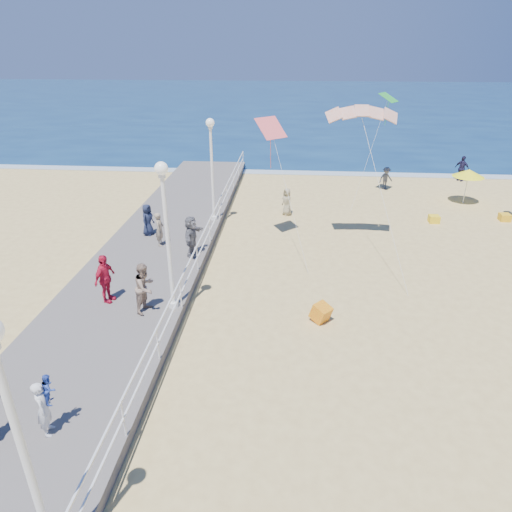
# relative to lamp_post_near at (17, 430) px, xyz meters

# --- Properties ---
(ground) EXTENTS (160.00, 160.00, 0.00)m
(ground) POSITION_rel_lamp_post_near_xyz_m (5.35, 9.00, -3.66)
(ground) COLOR #D8BD71
(ground) RESTS_ON ground
(ocean) EXTENTS (160.00, 90.00, 0.05)m
(ocean) POSITION_rel_lamp_post_near_xyz_m (5.35, 74.00, -3.65)
(ocean) COLOR navy
(ocean) RESTS_ON ground
(surf_line) EXTENTS (160.00, 1.20, 0.04)m
(surf_line) POSITION_rel_lamp_post_near_xyz_m (5.35, 29.50, -3.63)
(surf_line) COLOR silver
(surf_line) RESTS_ON ground
(boardwalk) EXTENTS (5.00, 44.00, 0.40)m
(boardwalk) POSITION_rel_lamp_post_near_xyz_m (-2.15, 9.00, -3.46)
(boardwalk) COLOR slate
(boardwalk) RESTS_ON ground
(railing) EXTENTS (0.05, 42.00, 0.55)m
(railing) POSITION_rel_lamp_post_near_xyz_m (0.30, 9.00, -2.41)
(railing) COLOR white
(railing) RESTS_ON boardwalk
(lamp_post_near) EXTENTS (0.44, 0.44, 5.32)m
(lamp_post_near) POSITION_rel_lamp_post_near_xyz_m (0.00, 0.00, 0.00)
(lamp_post_near) COLOR white
(lamp_post_near) RESTS_ON boardwalk
(lamp_post_mid) EXTENTS (0.44, 0.44, 5.32)m
(lamp_post_mid) POSITION_rel_lamp_post_near_xyz_m (0.00, 9.00, 0.00)
(lamp_post_mid) COLOR white
(lamp_post_mid) RESTS_ON boardwalk
(lamp_post_far) EXTENTS (0.44, 0.44, 5.32)m
(lamp_post_far) POSITION_rel_lamp_post_near_xyz_m (0.00, 18.00, 0.00)
(lamp_post_far) COLOR white
(lamp_post_far) RESTS_ON boardwalk
(woman_holding_toddler) EXTENTS (0.52, 0.64, 1.52)m
(woman_holding_toddler) POSITION_rel_lamp_post_near_xyz_m (-1.62, 2.96, -2.50)
(woman_holding_toddler) COLOR silver
(woman_holding_toddler) RESTS_ON boardwalk
(toddler_held) EXTENTS (0.41, 0.47, 0.81)m
(toddler_held) POSITION_rel_lamp_post_near_xyz_m (-1.47, 3.11, -2.01)
(toddler_held) COLOR #3150BA
(toddler_held) RESTS_ON boardwalk
(spectator_1) EXTENTS (0.92, 1.06, 1.85)m
(spectator_1) POSITION_rel_lamp_post_near_xyz_m (-0.87, 8.69, -2.34)
(spectator_1) COLOR gray
(spectator_1) RESTS_ON boardwalk
(spectator_3) EXTENTS (0.71, 1.17, 1.87)m
(spectator_3) POSITION_rel_lamp_post_near_xyz_m (-2.51, 9.19, -2.33)
(spectator_3) COLOR red
(spectator_3) RESTS_ON boardwalk
(spectator_4) EXTENTS (0.70, 0.88, 1.58)m
(spectator_4) POSITION_rel_lamp_post_near_xyz_m (-2.89, 15.62, -2.47)
(spectator_4) COLOR #192038
(spectator_4) RESTS_ON boardwalk
(spectator_5) EXTENTS (0.83, 1.78, 1.85)m
(spectator_5) POSITION_rel_lamp_post_near_xyz_m (-0.22, 13.43, -2.34)
(spectator_5) COLOR slate
(spectator_5) RESTS_ON boardwalk
(spectator_6) EXTENTS (0.39, 0.59, 1.59)m
(spectator_6) POSITION_rel_lamp_post_near_xyz_m (-1.95, 14.42, -2.46)
(spectator_6) COLOR gray
(spectator_6) RESTS_ON boardwalk
(beach_walker_a) EXTENTS (1.12, 0.91, 1.52)m
(beach_walker_a) POSITION_rel_lamp_post_near_xyz_m (10.47, 25.81, -2.90)
(beach_walker_a) COLOR #525256
(beach_walker_a) RESTS_ON ground
(beach_walker_b) EXTENTS (1.07, 1.06, 1.81)m
(beach_walker_b) POSITION_rel_lamp_post_near_xyz_m (16.23, 28.26, -2.75)
(beach_walker_b) COLOR #1D1A3A
(beach_walker_b) RESTS_ON ground
(beach_walker_c) EXTENTS (0.83, 0.92, 1.59)m
(beach_walker_c) POSITION_rel_lamp_post_near_xyz_m (3.89, 20.15, -2.87)
(beach_walker_c) COLOR gray
(beach_walker_c) RESTS_ON ground
(box_kite) EXTENTS (0.89, 0.88, 0.74)m
(box_kite) POSITION_rel_lamp_post_near_xyz_m (5.34, 9.06, -3.36)
(box_kite) COLOR #E0500D
(box_kite) RESTS_ON ground
(beach_umbrella) EXTENTS (1.90, 1.90, 2.14)m
(beach_umbrella) POSITION_rel_lamp_post_near_xyz_m (14.82, 23.14, -1.75)
(beach_umbrella) COLOR white
(beach_umbrella) RESTS_ON ground
(beach_chair_left) EXTENTS (0.55, 0.55, 0.40)m
(beach_chair_left) POSITION_rel_lamp_post_near_xyz_m (16.12, 20.17, -3.46)
(beach_chair_left) COLOR yellow
(beach_chair_left) RESTS_ON ground
(beach_chair_right) EXTENTS (0.55, 0.55, 0.40)m
(beach_chair_right) POSITION_rel_lamp_post_near_xyz_m (12.09, 19.57, -3.46)
(beach_chair_right) COLOR yellow
(beach_chair_right) RESTS_ON ground
(kite_parafoil) EXTENTS (3.19, 0.94, 0.65)m
(kite_parafoil) POSITION_rel_lamp_post_near_xyz_m (7.11, 16.05, 2.75)
(kite_parafoil) COLOR #D04818
(kite_diamond_pink) EXTENTS (1.53, 1.52, 0.85)m
(kite_diamond_pink) POSITION_rel_lamp_post_near_xyz_m (3.11, 16.09, 1.95)
(kite_diamond_pink) COLOR #FD5D60
(kite_diamond_green) EXTENTS (1.32, 1.35, 0.49)m
(kite_diamond_green) POSITION_rel_lamp_post_near_xyz_m (9.64, 23.85, 2.49)
(kite_diamond_green) COLOR green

